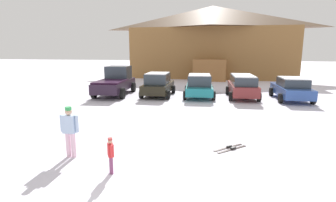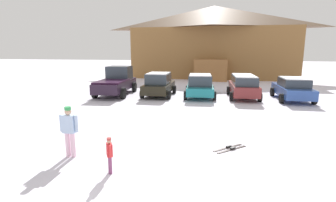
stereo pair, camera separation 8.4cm
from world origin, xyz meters
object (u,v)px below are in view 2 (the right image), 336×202
(parked_blue_hatchback, at_px, (292,89))
(skier_adult_in_blue_parka, at_px, (69,129))
(parked_maroon_van, at_px, (243,86))
(parked_black_sedan, at_px, (159,84))
(ski_lodge, at_px, (213,41))
(pair_of_skis, at_px, (230,148))
(skier_child_in_red_jacket, at_px, (110,153))
(pickup_truck, at_px, (117,82))
(parked_teal_hatchback, at_px, (200,86))

(parked_blue_hatchback, height_order, skier_adult_in_blue_parka, skier_adult_in_blue_parka)
(parked_blue_hatchback, bearing_deg, parked_maroon_van, 175.42)
(parked_black_sedan, xyz_separation_m, parked_maroon_van, (6.18, 0.29, 0.03))
(ski_lodge, height_order, skier_adult_in_blue_parka, ski_lodge)
(parked_black_sedan, bearing_deg, parked_blue_hatchback, 0.16)
(parked_blue_hatchback, height_order, pair_of_skis, parked_blue_hatchback)
(parked_maroon_van, xyz_separation_m, parked_blue_hatchback, (3.26, -0.26, -0.09))
(parked_black_sedan, distance_m, skier_child_in_red_jacket, 12.70)
(ski_lodge, distance_m, skier_child_in_red_jacket, 28.42)
(pair_of_skis, bearing_deg, skier_child_in_red_jacket, -143.75)
(parked_black_sedan, relative_size, skier_child_in_red_jacket, 3.98)
(parked_blue_hatchback, distance_m, pickup_truck, 12.83)
(parked_black_sedan, xyz_separation_m, parked_blue_hatchback, (9.43, 0.03, -0.06))
(skier_child_in_red_jacket, bearing_deg, pickup_truck, 110.53)
(parked_teal_hatchback, xyz_separation_m, skier_child_in_red_jacket, (-1.70, -12.74, -0.25))
(parked_black_sedan, distance_m, parked_teal_hatchback, 3.08)
(ski_lodge, xyz_separation_m, skier_child_in_red_jacket, (-2.34, -28.06, -3.87))
(pickup_truck, xyz_separation_m, skier_adult_in_blue_parka, (3.04, -11.85, -0.05))
(parked_teal_hatchback, bearing_deg, skier_adult_in_blue_parka, -106.12)
(parked_black_sedan, height_order, pair_of_skis, parked_black_sedan)
(parked_blue_hatchback, xyz_separation_m, pair_of_skis, (-4.64, -10.14, -0.78))
(parked_teal_hatchback, bearing_deg, parked_maroon_van, 3.17)
(parked_maroon_van, distance_m, parked_blue_hatchback, 3.27)
(parked_maroon_van, bearing_deg, ski_lodge, 99.26)
(parked_maroon_van, distance_m, pair_of_skis, 10.53)
(parked_black_sedan, height_order, skier_adult_in_blue_parka, parked_black_sedan)
(pair_of_skis, bearing_deg, skier_adult_in_blue_parka, -162.34)
(skier_adult_in_blue_parka, relative_size, pair_of_skis, 1.42)
(skier_adult_in_blue_parka, height_order, pair_of_skis, skier_adult_in_blue_parka)
(ski_lodge, xyz_separation_m, parked_teal_hatchback, (-0.63, -15.32, -3.62))
(ski_lodge, distance_m, skier_adult_in_blue_parka, 27.71)
(parked_blue_hatchback, bearing_deg, skier_child_in_red_jacket, -122.51)
(skier_adult_in_blue_parka, bearing_deg, pair_of_skis, 17.66)
(parked_teal_hatchback, relative_size, pickup_truck, 0.83)
(parked_teal_hatchback, bearing_deg, parked_blue_hatchback, -0.80)
(parked_maroon_van, bearing_deg, skier_adult_in_blue_parka, -118.48)
(parked_blue_hatchback, distance_m, pair_of_skis, 11.18)
(parked_black_sedan, xyz_separation_m, pickup_truck, (-3.39, 0.10, 0.12))
(parked_black_sedan, distance_m, parked_maroon_van, 6.19)
(parked_blue_hatchback, bearing_deg, ski_lodge, 110.38)
(skier_child_in_red_jacket, bearing_deg, parked_blue_hatchback, 57.49)
(parked_blue_hatchback, bearing_deg, pair_of_skis, -114.57)
(ski_lodge, bearing_deg, parked_teal_hatchback, -92.37)
(ski_lodge, xyz_separation_m, pair_of_skis, (1.09, -25.55, -4.44))
(parked_maroon_van, relative_size, parked_blue_hatchback, 0.99)
(skier_adult_in_blue_parka, bearing_deg, parked_maroon_van, 61.52)
(parked_maroon_van, height_order, skier_adult_in_blue_parka, skier_adult_in_blue_parka)
(parked_black_sedan, xyz_separation_m, parked_teal_hatchback, (3.08, 0.12, -0.03))
(parked_black_sedan, bearing_deg, ski_lodge, 76.49)
(parked_blue_hatchback, height_order, skier_child_in_red_jacket, parked_blue_hatchback)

